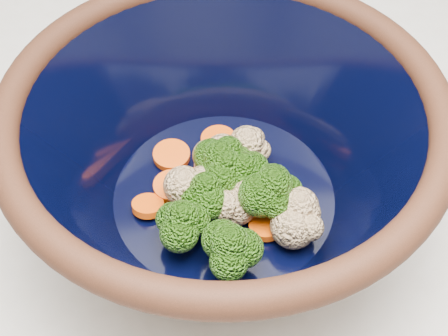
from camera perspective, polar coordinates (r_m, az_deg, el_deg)
name	(u,v)px	position (r m, az deg, el deg)	size (l,w,h in m)	color
mixing_bowl	(224,156)	(0.46, 0.00, 1.07)	(0.36, 0.36, 0.14)	black
vegetable_pile	(230,186)	(0.47, 0.51, -1.67)	(0.13, 0.16, 0.05)	#608442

